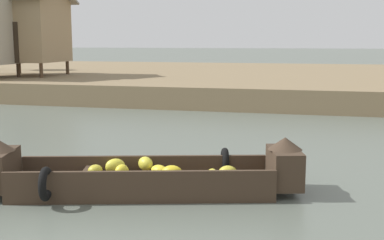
% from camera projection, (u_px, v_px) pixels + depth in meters
% --- Properties ---
extents(ground_plane, '(300.00, 300.00, 0.00)m').
position_uv_depth(ground_plane, '(190.00, 131.00, 13.95)').
color(ground_plane, '#596056').
extents(riverbank_strip, '(160.00, 20.00, 0.83)m').
position_uv_depth(riverbank_strip, '(253.00, 79.00, 27.18)').
color(riverbank_strip, '#7F6B4C').
rests_on(riverbank_strip, ground).
extents(banana_boat, '(5.17, 2.50, 0.92)m').
position_uv_depth(banana_boat, '(143.00, 175.00, 8.20)').
color(banana_boat, '#3D2D21').
rests_on(banana_boat, ground).
extents(stilt_house_mid_left, '(3.76, 3.33, 4.34)m').
position_uv_depth(stilt_house_mid_left, '(28.00, 29.00, 23.58)').
color(stilt_house_mid_left, '#4C3826').
rests_on(stilt_house_mid_left, riverbank_strip).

